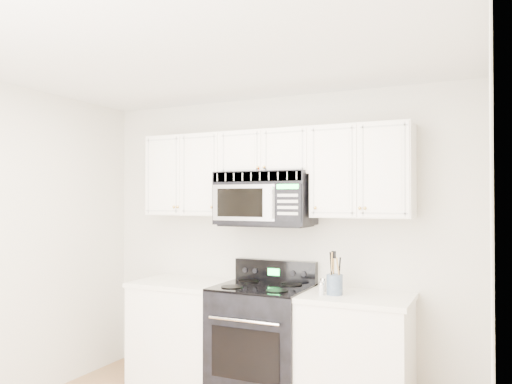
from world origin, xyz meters
The scene contains 9 objects.
room centered at (0.00, 0.00, 1.30)m, with size 3.51×3.51×2.61m.
base_cabinet_left centered at (-0.80, 1.44, 0.43)m, with size 0.86×0.65×0.92m.
base_cabinet_right centered at (0.80, 1.44, 0.43)m, with size 0.86×0.65×0.92m.
range centered at (0.00, 1.43, 0.48)m, with size 0.77×0.70×1.12m.
upper_cabinets centered at (0.00, 1.58, 1.93)m, with size 2.44×0.37×0.75m.
microwave centered at (-0.02, 1.54, 1.68)m, with size 0.83×0.47×0.46m.
utensil_crock centered at (0.64, 1.38, 1.01)m, with size 0.13×0.13×0.34m.
shaker_salt centered at (0.55, 1.33, 0.97)m, with size 0.04×0.04×0.10m.
shaker_pepper centered at (0.53, 1.46, 0.98)m, with size 0.05×0.05×0.11m.
Camera 1 is at (1.74, -2.43, 1.67)m, focal length 35.00 mm.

